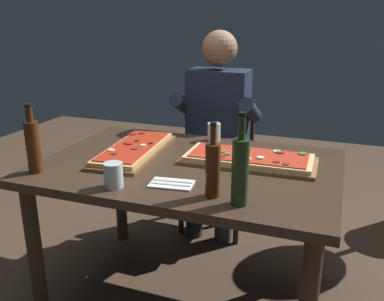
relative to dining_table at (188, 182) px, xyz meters
name	(u,v)px	position (x,y,z in m)	size (l,w,h in m)	color
ground_plane	(189,294)	(0.00, 0.00, -0.64)	(6.40, 6.40, 0.00)	#4C3828
dining_table	(188,182)	(0.00, 0.00, 0.00)	(1.40, 0.96, 0.74)	#3D2B1E
pizza_rectangular_front	(249,159)	(0.27, 0.11, 0.12)	(0.64, 0.30, 0.05)	brown
pizza_rectangular_left	(134,149)	(-0.32, 0.05, 0.12)	(0.31, 0.64, 0.05)	brown
wine_bottle_dark	(213,169)	(0.22, -0.32, 0.21)	(0.06, 0.06, 0.30)	#47230F
oil_bottle_amber	(240,170)	(0.34, -0.35, 0.23)	(0.06, 0.06, 0.35)	#233819
vinegar_bottle_green	(33,145)	(-0.61, -0.34, 0.22)	(0.06, 0.06, 0.31)	#47230F
tumbler_near_camera	(214,132)	(0.00, 0.41, 0.15)	(0.07, 0.07, 0.10)	silver
tumbler_far_side	(114,177)	(-0.19, -0.37, 0.14)	(0.08, 0.08, 0.10)	silver
napkin_cutlery_set	(172,184)	(0.03, -0.27, 0.10)	(0.19, 0.13, 0.01)	white
diner_chair	(221,157)	(-0.09, 0.86, -0.16)	(0.44, 0.44, 0.87)	black
seated_diner	(216,125)	(-0.09, 0.74, 0.10)	(0.53, 0.41, 1.33)	#23232D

